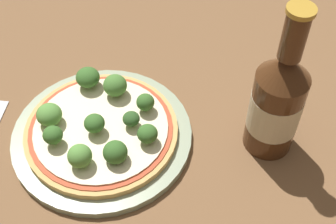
% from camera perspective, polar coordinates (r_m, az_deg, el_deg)
% --- Properties ---
extents(ground_plane, '(3.00, 3.00, 0.00)m').
position_cam_1_polar(ground_plane, '(0.70, -8.95, -2.33)').
color(ground_plane, brown).
extents(plate, '(0.26, 0.26, 0.01)m').
position_cam_1_polar(plate, '(0.68, -8.01, -2.87)').
color(plate, '#93A384').
rests_on(plate, ground_plane).
extents(pizza, '(0.22, 0.22, 0.01)m').
position_cam_1_polar(pizza, '(0.67, -8.14, -2.19)').
color(pizza, tan).
rests_on(pizza, plate).
extents(broccoli_floret_0, '(0.04, 0.04, 0.03)m').
position_cam_1_polar(broccoli_floret_0, '(0.71, -9.75, 4.18)').
color(broccoli_floret_0, '#89A866').
rests_on(broccoli_floret_0, pizza).
extents(broccoli_floret_1, '(0.03, 0.03, 0.03)m').
position_cam_1_polar(broccoli_floret_1, '(0.65, -13.87, -2.75)').
color(broccoli_floret_1, '#89A866').
rests_on(broccoli_floret_1, pizza).
extents(broccoli_floret_2, '(0.02, 0.02, 0.02)m').
position_cam_1_polar(broccoli_floret_2, '(0.65, -4.56, -1.01)').
color(broccoli_floret_2, '#89A866').
rests_on(broccoli_floret_2, pizza).
extents(broccoli_floret_3, '(0.04, 0.04, 0.03)m').
position_cam_1_polar(broccoli_floret_3, '(0.67, -14.28, -0.31)').
color(broccoli_floret_3, '#89A866').
rests_on(broccoli_floret_3, pizza).
extents(broccoli_floret_4, '(0.03, 0.03, 0.03)m').
position_cam_1_polar(broccoli_floret_4, '(0.65, -8.96, -1.38)').
color(broccoli_floret_4, '#89A866').
rests_on(broccoli_floret_4, pizza).
extents(broccoli_floret_5, '(0.03, 0.03, 0.03)m').
position_cam_1_polar(broccoli_floret_5, '(0.62, -6.45, -4.90)').
color(broccoli_floret_5, '#89A866').
rests_on(broccoli_floret_5, pizza).
extents(broccoli_floret_6, '(0.03, 0.03, 0.03)m').
position_cam_1_polar(broccoli_floret_6, '(0.63, -2.52, -2.67)').
color(broccoli_floret_6, '#89A866').
rests_on(broccoli_floret_6, pizza).
extents(broccoli_floret_7, '(0.03, 0.03, 0.03)m').
position_cam_1_polar(broccoli_floret_7, '(0.67, -2.77, 1.19)').
color(broccoli_floret_7, '#89A866').
rests_on(broccoli_floret_7, pizza).
extents(broccoli_floret_8, '(0.04, 0.04, 0.03)m').
position_cam_1_polar(broccoli_floret_8, '(0.69, -6.47, 3.25)').
color(broccoli_floret_8, '#89A866').
rests_on(broccoli_floret_8, pizza).
extents(broccoli_floret_9, '(0.03, 0.03, 0.03)m').
position_cam_1_polar(broccoli_floret_9, '(0.62, -10.71, -5.29)').
color(broccoli_floret_9, '#89A866').
rests_on(broccoli_floret_9, pizza).
extents(beer_bottle, '(0.07, 0.07, 0.24)m').
position_cam_1_polar(beer_bottle, '(0.63, 13.13, 1.21)').
color(beer_bottle, '#472814').
rests_on(beer_bottle, ground_plane).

